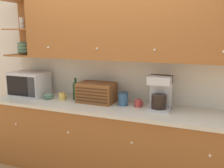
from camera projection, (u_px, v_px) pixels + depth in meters
ground_plane at (118, 162)px, 3.54m from camera, size 24.00×24.00×0.00m
wall_back at (119, 71)px, 3.31m from camera, size 5.55×0.06×2.60m
counter_unit at (109, 140)px, 3.15m from camera, size 3.17×0.67×0.92m
backsplash_panel at (118, 79)px, 3.29m from camera, size 3.15×0.01×0.56m
upper_cabinets at (126, 28)px, 2.94m from camera, size 3.15×0.39×0.76m
microwave at (29, 84)px, 3.53m from camera, size 0.50×0.37×0.34m
bowl_stack_on_counter at (48, 96)px, 3.38m from camera, size 0.15×0.15×0.07m
mug at (62, 96)px, 3.32m from camera, size 0.10×0.09×0.09m
wine_bottle at (76, 90)px, 3.31m from camera, size 0.08×0.08×0.29m
bread_box at (97, 93)px, 3.18m from camera, size 0.46×0.31×0.25m
storage_canister at (123, 99)px, 3.05m from camera, size 0.13×0.13×0.16m
mug_blue_second at (138, 103)px, 3.00m from camera, size 0.10×0.09×0.09m
coffee_maker at (160, 93)px, 2.84m from camera, size 0.25×0.23×0.40m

